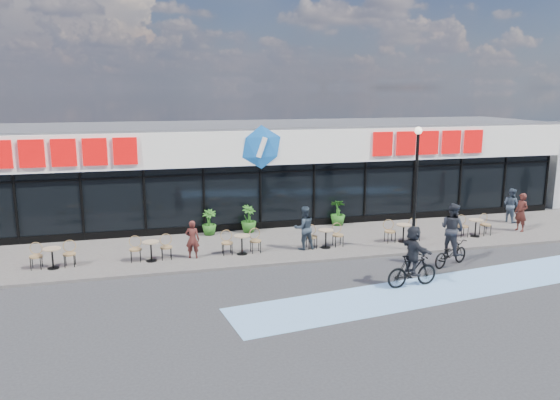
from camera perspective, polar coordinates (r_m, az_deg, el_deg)
name	(u,v)px	position (r m, az deg, el deg)	size (l,w,h in m)	color
ground	(307,284)	(18.14, 2.79, -8.72)	(120.00, 120.00, 0.00)	#28282B
sidewalk	(274,245)	(22.24, -0.65, -4.70)	(44.00, 5.00, 0.10)	#5D5752
bike_lane	(440,288)	(18.42, 16.34, -8.85)	(14.00, 2.20, 0.01)	#6E9DD0
building	(247,170)	(26.94, -3.43, 3.15)	(30.60, 6.57, 4.75)	black
lamp_post	(416,177)	(21.38, 14.03, 2.30)	(0.28, 0.28, 4.78)	black
bistro_set_1	(53,255)	(20.79, -22.66, -5.34)	(1.54, 0.62, 0.90)	tan
bistro_set_2	(151,248)	(20.56, -13.33, -4.93)	(1.54, 0.62, 0.90)	tan
bistro_set_3	(241,242)	(20.86, -4.05, -4.39)	(1.54, 0.62, 0.90)	tan
bistro_set_4	(325,236)	(21.69, 4.73, -3.77)	(1.54, 0.62, 0.90)	tan
bistro_set_5	(402,231)	(22.99, 12.67, -3.14)	(1.54, 0.62, 0.90)	tan
bistro_set_6	(474,226)	(24.68, 19.65, -2.53)	(1.54, 0.62, 0.90)	tan
potted_plant_left	(209,222)	(23.61, -7.42, -2.33)	(0.61, 0.61, 1.09)	#265E1A
potted_plant_mid	(249,219)	(23.86, -3.31, -1.98)	(0.67, 0.67, 1.19)	#235819
potted_plant_right	(338,212)	(25.19, 6.06, -1.29)	(0.67, 0.67, 1.20)	#245D1A
patron_left	(192,239)	(20.46, -9.13, -4.08)	(0.52, 0.34, 1.43)	#491E1A
patron_right	(304,228)	(21.28, 2.53, -2.92)	(0.84, 0.65, 1.72)	#293440
pedestrian_a	(521,212)	(26.21, 23.90, -1.18)	(0.62, 0.40, 1.69)	#441D18
pedestrian_b	(511,205)	(27.82, 23.00, -0.49)	(0.78, 0.61, 1.61)	#334050
cyclist_a	(413,260)	(18.07, 13.71, -6.09)	(1.84, 1.50, 2.03)	black
cyclist_b	(451,240)	(20.52, 17.48, -4.03)	(1.89, 1.28, 2.31)	black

